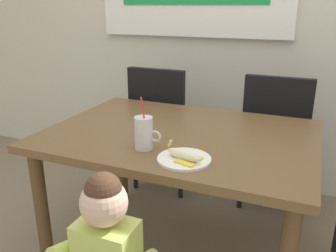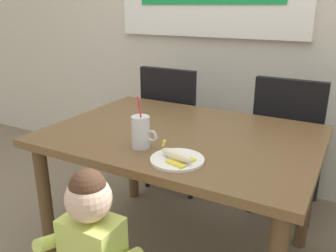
% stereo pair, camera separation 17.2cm
% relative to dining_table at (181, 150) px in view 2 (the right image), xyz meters
% --- Properties ---
extents(ground_plane, '(24.00, 24.00, 0.00)m').
position_rel_dining_table_xyz_m(ground_plane, '(0.00, 0.00, -0.65)').
color(ground_plane, '#7A6B56').
extents(dining_table, '(1.36, 0.98, 0.75)m').
position_rel_dining_table_xyz_m(dining_table, '(0.00, 0.00, 0.00)').
color(dining_table, brown).
rests_on(dining_table, ground).
extents(dining_chair_left, '(0.44, 0.44, 0.96)m').
position_rel_dining_table_xyz_m(dining_chair_left, '(-0.40, 0.69, -0.11)').
color(dining_chair_left, black).
rests_on(dining_chair_left, ground).
extents(dining_chair_right, '(0.44, 0.45, 0.96)m').
position_rel_dining_table_xyz_m(dining_chair_right, '(0.42, 0.73, -0.11)').
color(dining_chair_right, black).
rests_on(dining_chair_right, ground).
extents(toddler_standing, '(0.33, 0.24, 0.84)m').
position_rel_dining_table_xyz_m(toddler_standing, '(-0.01, -0.71, -0.13)').
color(toddler_standing, '#3F4760').
rests_on(toddler_standing, ground).
extents(milk_cup, '(0.13, 0.08, 0.25)m').
position_rel_dining_table_xyz_m(milk_cup, '(-0.07, -0.27, 0.16)').
color(milk_cup, silver).
rests_on(milk_cup, dining_table).
extents(snack_plate, '(0.23, 0.23, 0.01)m').
position_rel_dining_table_xyz_m(snack_plate, '(0.14, -0.32, 0.10)').
color(snack_plate, white).
rests_on(snack_plate, dining_table).
extents(peeled_banana, '(0.18, 0.13, 0.07)m').
position_rel_dining_table_xyz_m(peeled_banana, '(0.15, -0.34, 0.13)').
color(peeled_banana, '#F4EAC6').
rests_on(peeled_banana, snack_plate).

